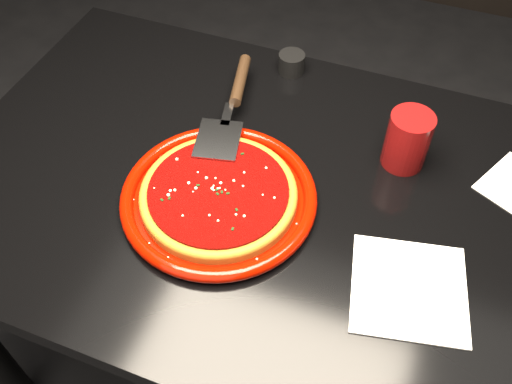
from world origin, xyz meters
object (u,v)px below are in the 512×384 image
pizza_server (231,106)px  ramekin (292,63)px  table (259,288)px  plate (219,197)px  cup (407,140)px

pizza_server → ramekin: (0.06, 0.20, -0.02)m
table → plate: plate is taller
pizza_server → ramekin: 0.21m
table → cup: (0.23, 0.16, 0.43)m
ramekin → table: bearing=-81.0°
ramekin → pizza_server: bearing=-106.5°
plate → cup: bearing=37.2°
cup → table: bearing=-146.1°
plate → ramekin: size_ratio=6.10×
pizza_server → ramekin: pizza_server is taller
cup → ramekin: bearing=147.5°
table → cup: size_ratio=10.56×
table → plate: 0.40m
pizza_server → cup: (0.35, 0.02, 0.01)m
table → cup: 0.51m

